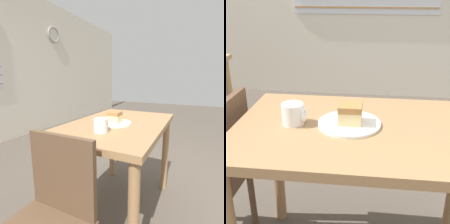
# 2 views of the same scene
# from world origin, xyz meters

# --- Properties ---
(dining_table_near) EXTENTS (1.07, 0.69, 0.78)m
(dining_table_near) POSITION_xyz_m (-0.10, 0.45, 0.66)
(dining_table_near) COLOR #9E754C
(dining_table_near) RESTS_ON ground_plane
(plate) EXTENTS (0.26, 0.26, 0.01)m
(plate) POSITION_xyz_m (-0.16, 0.46, 0.78)
(plate) COLOR white
(plate) RESTS_ON dining_table_near
(cake_slice) EXTENTS (0.09, 0.09, 0.08)m
(cake_slice) POSITION_xyz_m (-0.16, 0.46, 0.83)
(cake_slice) COLOR #E5CC89
(cake_slice) RESTS_ON plate
(coffee_mug) EXTENTS (0.10, 0.09, 0.09)m
(coffee_mug) POSITION_xyz_m (-0.39, 0.45, 0.82)
(coffee_mug) COLOR white
(coffee_mug) RESTS_ON dining_table_near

